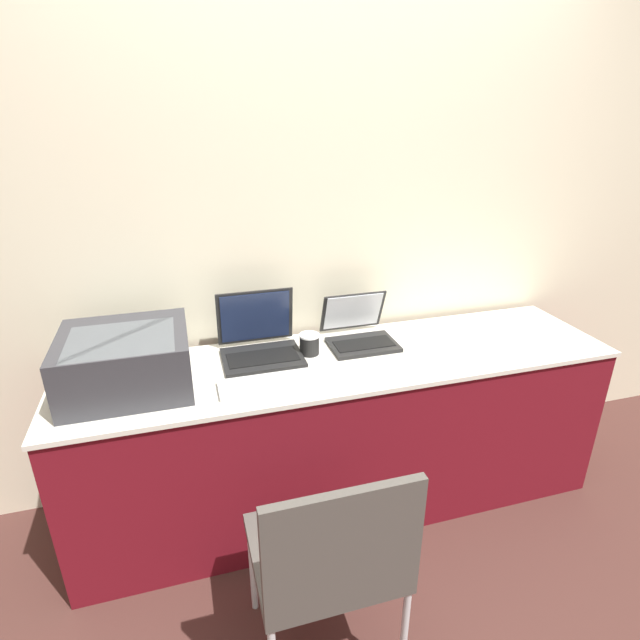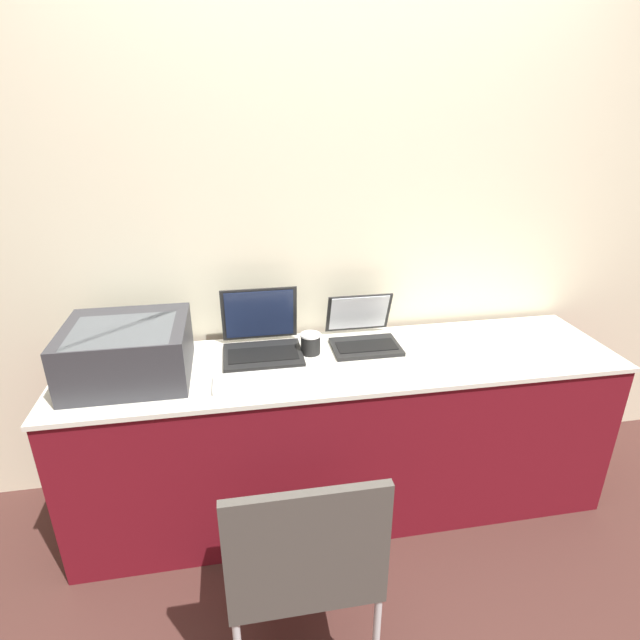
{
  "view_description": "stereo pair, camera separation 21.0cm",
  "coord_description": "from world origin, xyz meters",
  "px_view_note": "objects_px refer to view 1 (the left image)",
  "views": [
    {
      "loc": [
        -0.65,
        -1.54,
        1.78
      ],
      "look_at": [
        -0.1,
        0.32,
        0.95
      ],
      "focal_mm": 28.0,
      "sensor_mm": 36.0,
      "label": 1
    },
    {
      "loc": [
        -0.44,
        -1.59,
        1.78
      ],
      "look_at": [
        -0.1,
        0.32,
        0.95
      ],
      "focal_mm": 28.0,
      "sensor_mm": 36.0,
      "label": 2
    }
  ],
  "objects_px": {
    "laptop_left": "(260,342)",
    "external_keyboard": "(269,384)",
    "printer": "(126,359)",
    "laptop_right": "(359,332)",
    "coffee_cup": "(309,344)",
    "chair": "(330,554)"
  },
  "relations": [
    {
      "from": "printer",
      "to": "laptop_left",
      "type": "bearing_deg",
      "value": 14.06
    },
    {
      "from": "external_keyboard",
      "to": "laptop_left",
      "type": "bearing_deg",
      "value": 87.21
    },
    {
      "from": "coffee_cup",
      "to": "chair",
      "type": "bearing_deg",
      "value": -100.9
    },
    {
      "from": "coffee_cup",
      "to": "chair",
      "type": "distance_m",
      "value": 0.9
    },
    {
      "from": "laptop_right",
      "to": "external_keyboard",
      "type": "xyz_separation_m",
      "value": [
        -0.48,
        -0.28,
        -0.04
      ]
    },
    {
      "from": "coffee_cup",
      "to": "chair",
      "type": "height_order",
      "value": "coffee_cup"
    },
    {
      "from": "printer",
      "to": "laptop_right",
      "type": "bearing_deg",
      "value": 7.66
    },
    {
      "from": "laptop_left",
      "to": "external_keyboard",
      "type": "distance_m",
      "value": 0.28
    },
    {
      "from": "external_keyboard",
      "to": "chair",
      "type": "height_order",
      "value": "chair"
    },
    {
      "from": "printer",
      "to": "laptop_left",
      "type": "distance_m",
      "value": 0.56
    },
    {
      "from": "laptop_left",
      "to": "chair",
      "type": "distance_m",
      "value": 0.94
    },
    {
      "from": "coffee_cup",
      "to": "chair",
      "type": "relative_size",
      "value": 0.11
    },
    {
      "from": "laptop_right",
      "to": "coffee_cup",
      "type": "bearing_deg",
      "value": -168.2
    },
    {
      "from": "external_keyboard",
      "to": "coffee_cup",
      "type": "height_order",
      "value": "coffee_cup"
    },
    {
      "from": "laptop_right",
      "to": "chair",
      "type": "distance_m",
      "value": 1.02
    },
    {
      "from": "laptop_right",
      "to": "external_keyboard",
      "type": "relative_size",
      "value": 0.77
    },
    {
      "from": "laptop_left",
      "to": "coffee_cup",
      "type": "height_order",
      "value": "laptop_left"
    },
    {
      "from": "printer",
      "to": "chair",
      "type": "xyz_separation_m",
      "value": [
        0.59,
        -0.75,
        -0.39
      ]
    },
    {
      "from": "printer",
      "to": "laptop_left",
      "type": "xyz_separation_m",
      "value": [
        0.54,
        0.13,
        -0.06
      ]
    },
    {
      "from": "printer",
      "to": "laptop_left",
      "type": "relative_size",
      "value": 1.38
    },
    {
      "from": "laptop_left",
      "to": "external_keyboard",
      "type": "bearing_deg",
      "value": -92.79
    },
    {
      "from": "printer",
      "to": "external_keyboard",
      "type": "relative_size",
      "value": 1.2
    }
  ]
}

